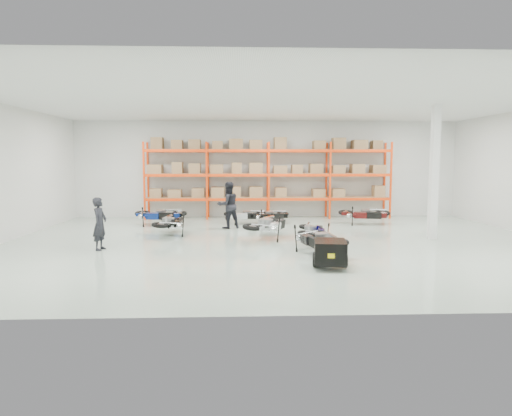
{
  "coord_description": "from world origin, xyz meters",
  "views": [
    {
      "loc": [
        -1.39,
        -14.6,
        2.68
      ],
      "look_at": [
        -0.8,
        0.4,
        1.1
      ],
      "focal_mm": 32.0,
      "sensor_mm": 36.0,
      "label": 1
    }
  ],
  "objects_px": {
    "moto_blue_centre": "(313,228)",
    "moto_back_a": "(159,212)",
    "moto_back_c": "(269,213)",
    "person_left": "(100,224)",
    "moto_silver_left": "(268,221)",
    "trailer": "(330,252)",
    "moto_touring_right": "(319,235)",
    "moto_black_far_left": "(171,219)",
    "moto_back_d": "(364,211)",
    "moto_back_b": "(246,212)",
    "person_back": "(228,205)"
  },
  "relations": [
    {
      "from": "moto_blue_centre",
      "to": "person_left",
      "type": "relative_size",
      "value": 1.05
    },
    {
      "from": "moto_touring_right",
      "to": "person_back",
      "type": "distance_m",
      "value": 5.83
    },
    {
      "from": "moto_black_far_left",
      "to": "moto_back_c",
      "type": "distance_m",
      "value": 4.51
    },
    {
      "from": "moto_back_b",
      "to": "person_left",
      "type": "height_order",
      "value": "person_left"
    },
    {
      "from": "moto_touring_right",
      "to": "moto_back_a",
      "type": "distance_m",
      "value": 8.2
    },
    {
      "from": "moto_black_far_left",
      "to": "person_left",
      "type": "xyz_separation_m",
      "value": [
        -1.72,
        -2.71,
        0.23
      ]
    },
    {
      "from": "moto_back_a",
      "to": "moto_back_b",
      "type": "distance_m",
      "value": 3.58
    },
    {
      "from": "moto_back_a",
      "to": "person_left",
      "type": "distance_m",
      "value": 5.18
    },
    {
      "from": "moto_silver_left",
      "to": "moto_back_d",
      "type": "bearing_deg",
      "value": -118.24
    },
    {
      "from": "moto_back_d",
      "to": "person_left",
      "type": "bearing_deg",
      "value": 130.54
    },
    {
      "from": "moto_blue_centre",
      "to": "trailer",
      "type": "height_order",
      "value": "moto_blue_centre"
    },
    {
      "from": "moto_back_a",
      "to": "person_back",
      "type": "bearing_deg",
      "value": -100.63
    },
    {
      "from": "moto_back_c",
      "to": "person_left",
      "type": "xyz_separation_m",
      "value": [
        -5.41,
        -5.29,
        0.31
      ]
    },
    {
      "from": "moto_blue_centre",
      "to": "moto_back_c",
      "type": "distance_m",
      "value": 4.54
    },
    {
      "from": "person_left",
      "to": "person_back",
      "type": "xyz_separation_m",
      "value": [
        3.74,
        4.22,
        0.13
      ]
    },
    {
      "from": "trailer",
      "to": "person_left",
      "type": "height_order",
      "value": "person_left"
    },
    {
      "from": "moto_back_a",
      "to": "moto_silver_left",
      "type": "bearing_deg",
      "value": -121.66
    },
    {
      "from": "moto_back_a",
      "to": "moto_back_b",
      "type": "bearing_deg",
      "value": -78.82
    },
    {
      "from": "moto_blue_centre",
      "to": "moto_back_d",
      "type": "height_order",
      "value": "moto_back_d"
    },
    {
      "from": "moto_back_a",
      "to": "moto_back_c",
      "type": "relative_size",
      "value": 1.19
    },
    {
      "from": "moto_silver_left",
      "to": "moto_touring_right",
      "type": "height_order",
      "value": "moto_silver_left"
    },
    {
      "from": "moto_silver_left",
      "to": "moto_back_a",
      "type": "height_order",
      "value": "moto_silver_left"
    },
    {
      "from": "moto_blue_centre",
      "to": "person_back",
      "type": "xyz_separation_m",
      "value": [
        -2.82,
        3.31,
        0.41
      ]
    },
    {
      "from": "moto_blue_centre",
      "to": "person_back",
      "type": "bearing_deg",
      "value": -40.16
    },
    {
      "from": "moto_black_far_left",
      "to": "moto_back_a",
      "type": "height_order",
      "value": "moto_back_a"
    },
    {
      "from": "moto_back_c",
      "to": "moto_back_d",
      "type": "bearing_deg",
      "value": -103.78
    },
    {
      "from": "moto_back_d",
      "to": "person_back",
      "type": "xyz_separation_m",
      "value": [
        -5.67,
        -0.87,
        0.36
      ]
    },
    {
      "from": "moto_black_far_left",
      "to": "trailer",
      "type": "xyz_separation_m",
      "value": [
        4.69,
        -5.27,
        -0.16
      ]
    },
    {
      "from": "moto_silver_left",
      "to": "moto_back_c",
      "type": "height_order",
      "value": "moto_silver_left"
    },
    {
      "from": "moto_blue_centre",
      "to": "moto_back_b",
      "type": "height_order",
      "value": "moto_blue_centre"
    },
    {
      "from": "person_left",
      "to": "moto_back_c",
      "type": "bearing_deg",
      "value": -38.64
    },
    {
      "from": "moto_blue_centre",
      "to": "person_left",
      "type": "xyz_separation_m",
      "value": [
        -6.55,
        -0.9,
        0.29
      ]
    },
    {
      "from": "trailer",
      "to": "moto_back_d",
      "type": "height_order",
      "value": "moto_back_d"
    },
    {
      "from": "moto_silver_left",
      "to": "person_back",
      "type": "bearing_deg",
      "value": -36.72
    },
    {
      "from": "moto_silver_left",
      "to": "moto_black_far_left",
      "type": "relative_size",
      "value": 1.09
    },
    {
      "from": "moto_back_d",
      "to": "person_left",
      "type": "xyz_separation_m",
      "value": [
        -9.4,
        -5.09,
        0.23
      ]
    },
    {
      "from": "moto_back_b",
      "to": "moto_blue_centre",
      "type": "bearing_deg",
      "value": -153.85
    },
    {
      "from": "moto_blue_centre",
      "to": "trailer",
      "type": "xyz_separation_m",
      "value": [
        -0.14,
        -3.46,
        -0.11
      ]
    },
    {
      "from": "moto_back_c",
      "to": "person_back",
      "type": "bearing_deg",
      "value": 111.92
    },
    {
      "from": "moto_touring_right",
      "to": "moto_back_d",
      "type": "height_order",
      "value": "moto_touring_right"
    },
    {
      "from": "trailer",
      "to": "moto_back_c",
      "type": "xyz_separation_m",
      "value": [
        -1.0,
        7.85,
        0.08
      ]
    },
    {
      "from": "trailer",
      "to": "moto_back_a",
      "type": "bearing_deg",
      "value": 134.15
    },
    {
      "from": "trailer",
      "to": "person_back",
      "type": "height_order",
      "value": "person_back"
    },
    {
      "from": "moto_black_far_left",
      "to": "moto_touring_right",
      "type": "height_order",
      "value": "moto_touring_right"
    },
    {
      "from": "moto_blue_centre",
      "to": "moto_back_d",
      "type": "xyz_separation_m",
      "value": [
        2.85,
        4.19,
        0.06
      ]
    },
    {
      "from": "moto_black_far_left",
      "to": "moto_back_c",
      "type": "height_order",
      "value": "moto_black_far_left"
    },
    {
      "from": "trailer",
      "to": "moto_blue_centre",
      "type": "bearing_deg",
      "value": 95.95
    },
    {
      "from": "moto_blue_centre",
      "to": "person_left",
      "type": "height_order",
      "value": "person_left"
    },
    {
      "from": "moto_back_c",
      "to": "trailer",
      "type": "bearing_deg",
      "value": 176.42
    },
    {
      "from": "moto_blue_centre",
      "to": "moto_back_a",
      "type": "height_order",
      "value": "moto_back_a"
    }
  ]
}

